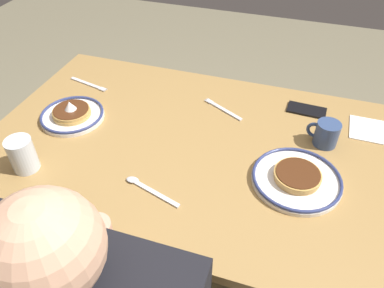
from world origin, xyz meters
The scene contains 11 objects.
ground_plane centered at (0.00, 0.00, 0.00)m, with size 6.00×6.00×0.00m, color #716A52.
dining_table centered at (0.00, 0.00, 0.62)m, with size 1.42×0.91×0.72m.
plate_near_main centered at (0.46, 0.00, 0.74)m, with size 0.23×0.23×0.07m.
plate_center_pancakes centered at (-0.36, 0.07, 0.74)m, with size 0.27×0.27×0.04m.
coffee_mug centered at (-0.43, -0.14, 0.77)m, with size 0.11×0.08×0.09m.
drinking_glass centered at (0.46, 0.28, 0.78)m, with size 0.08×0.08×0.11m.
cell_phone centered at (-0.36, -0.32, 0.73)m, with size 0.14×0.07×0.01m, color black.
paper_napkin centered at (-0.60, -0.26, 0.73)m, with size 0.15×0.14×0.00m, color white.
fork_near centered at (-0.06, -0.22, 0.73)m, with size 0.17×0.10×0.01m.
fork_far centered at (0.53, -0.22, 0.73)m, with size 0.19×0.06×0.01m.
tea_spoon centered at (0.07, 0.24, 0.73)m, with size 0.19×0.07×0.01m.
Camera 1 is at (-0.30, 0.92, 1.56)m, focal length 34.76 mm.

